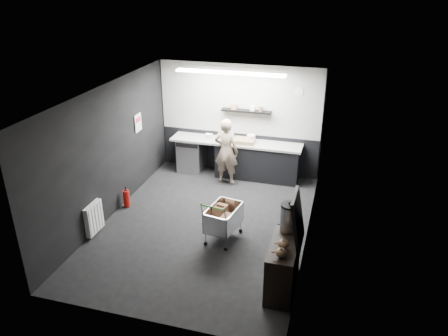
# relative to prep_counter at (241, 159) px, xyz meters

# --- Properties ---
(floor) EXTENTS (5.50, 5.50, 0.00)m
(floor) POSITION_rel_prep_counter_xyz_m (-0.14, -2.42, -0.46)
(floor) COLOR black
(floor) RESTS_ON ground
(ceiling) EXTENTS (5.50, 5.50, 0.00)m
(ceiling) POSITION_rel_prep_counter_xyz_m (-0.14, -2.42, 2.24)
(ceiling) COLOR beige
(ceiling) RESTS_ON wall_back
(wall_back) EXTENTS (5.50, 0.00, 5.50)m
(wall_back) POSITION_rel_prep_counter_xyz_m (-0.14, 0.33, 0.89)
(wall_back) COLOR black
(wall_back) RESTS_ON floor
(wall_front) EXTENTS (5.50, 0.00, 5.50)m
(wall_front) POSITION_rel_prep_counter_xyz_m (-0.14, -5.17, 0.89)
(wall_front) COLOR black
(wall_front) RESTS_ON floor
(wall_left) EXTENTS (0.00, 5.50, 5.50)m
(wall_left) POSITION_rel_prep_counter_xyz_m (-2.14, -2.42, 0.89)
(wall_left) COLOR black
(wall_left) RESTS_ON floor
(wall_right) EXTENTS (0.00, 5.50, 5.50)m
(wall_right) POSITION_rel_prep_counter_xyz_m (1.86, -2.42, 0.89)
(wall_right) COLOR black
(wall_right) RESTS_ON floor
(kitchen_wall_panel) EXTENTS (3.95, 0.02, 1.70)m
(kitchen_wall_panel) POSITION_rel_prep_counter_xyz_m (-0.14, 0.31, 1.39)
(kitchen_wall_panel) COLOR #B5B5B0
(kitchen_wall_panel) RESTS_ON wall_back
(dado_panel) EXTENTS (3.95, 0.02, 1.00)m
(dado_panel) POSITION_rel_prep_counter_xyz_m (-0.14, 0.31, 0.04)
(dado_panel) COLOR black
(dado_panel) RESTS_ON wall_back
(floating_shelf) EXTENTS (1.20, 0.22, 0.04)m
(floating_shelf) POSITION_rel_prep_counter_xyz_m (0.06, 0.20, 1.16)
(floating_shelf) COLOR black
(floating_shelf) RESTS_ON wall_back
(wall_clock) EXTENTS (0.20, 0.03, 0.20)m
(wall_clock) POSITION_rel_prep_counter_xyz_m (1.26, 0.30, 1.69)
(wall_clock) COLOR white
(wall_clock) RESTS_ON wall_back
(poster) EXTENTS (0.02, 0.30, 0.40)m
(poster) POSITION_rel_prep_counter_xyz_m (-2.12, -1.12, 1.09)
(poster) COLOR white
(poster) RESTS_ON wall_left
(poster_red_band) EXTENTS (0.02, 0.22, 0.10)m
(poster_red_band) POSITION_rel_prep_counter_xyz_m (-2.11, -1.12, 1.16)
(poster_red_band) COLOR red
(poster_red_band) RESTS_ON poster
(radiator) EXTENTS (0.10, 0.50, 0.60)m
(radiator) POSITION_rel_prep_counter_xyz_m (-2.08, -3.32, -0.11)
(radiator) COLOR white
(radiator) RESTS_ON wall_left
(ceiling_strip) EXTENTS (2.40, 0.20, 0.04)m
(ceiling_strip) POSITION_rel_prep_counter_xyz_m (-0.14, -0.57, 2.21)
(ceiling_strip) COLOR white
(ceiling_strip) RESTS_ON ceiling
(prep_counter) EXTENTS (3.20, 0.61, 0.90)m
(prep_counter) POSITION_rel_prep_counter_xyz_m (0.00, 0.00, 0.00)
(prep_counter) COLOR black
(prep_counter) RESTS_ON floor
(person) EXTENTS (0.62, 0.45, 1.60)m
(person) POSITION_rel_prep_counter_xyz_m (-0.25, -0.45, 0.34)
(person) COLOR beige
(person) RESTS_ON floor
(shopping_cart) EXTENTS (0.62, 0.91, 0.92)m
(shopping_cart) POSITION_rel_prep_counter_xyz_m (0.35, -2.81, -0.02)
(shopping_cart) COLOR silver
(shopping_cart) RESTS_ON floor
(sideboard) EXTENTS (0.47, 1.11, 1.67)m
(sideboard) POSITION_rel_prep_counter_xyz_m (1.65, -3.86, 0.08)
(sideboard) COLOR black
(sideboard) RESTS_ON floor
(fire_extinguisher) EXTENTS (0.14, 0.14, 0.45)m
(fire_extinguisher) POSITION_rel_prep_counter_xyz_m (-1.99, -2.19, -0.24)
(fire_extinguisher) COLOR red
(fire_extinguisher) RESTS_ON floor
(cardboard_box) EXTENTS (0.51, 0.40, 0.10)m
(cardboard_box) POSITION_rel_prep_counter_xyz_m (0.09, -0.05, 0.49)
(cardboard_box) COLOR #92754E
(cardboard_box) RESTS_ON prep_counter
(pink_tub) EXTENTS (0.20, 0.20, 0.20)m
(pink_tub) POSITION_rel_prep_counter_xyz_m (0.24, 0.00, 0.54)
(pink_tub) COLOR white
(pink_tub) RESTS_ON prep_counter
(white_container) EXTENTS (0.16, 0.12, 0.14)m
(white_container) POSITION_rel_prep_counter_xyz_m (-0.80, -0.05, 0.51)
(white_container) COLOR white
(white_container) RESTS_ON prep_counter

